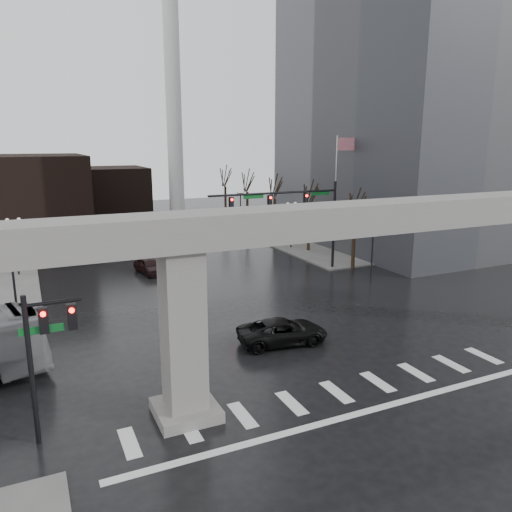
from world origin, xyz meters
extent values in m
plane|color=black|center=(0.00, 0.00, 0.00)|extent=(160.00, 160.00, 0.00)
cube|color=slate|center=(26.00, 36.00, 0.07)|extent=(28.00, 36.00, 0.15)
cube|color=gray|center=(0.00, 0.00, 8.00)|extent=(48.00, 2.20, 1.40)
cube|color=gray|center=(-7.00, 0.00, 3.65)|extent=(1.60, 1.60, 7.30)
cube|color=gray|center=(-7.00, 0.00, 0.25)|extent=(2.60, 2.60, 0.50)
cube|color=slate|center=(28.00, 26.00, 21.00)|extent=(22.00, 26.00, 42.00)
cube|color=black|center=(-14.00, 42.00, 5.00)|extent=(16.00, 14.00, 10.00)
cube|color=black|center=(-2.00, 52.00, 4.00)|extent=(10.00, 10.00, 8.00)
cylinder|color=white|center=(6.00, 46.00, 15.00)|extent=(2.00, 2.00, 30.00)
cylinder|color=gray|center=(6.00, 46.00, 0.60)|extent=(3.60, 3.60, 1.20)
cylinder|color=black|center=(12.80, 18.80, 4.00)|extent=(0.24, 0.24, 8.00)
cylinder|color=black|center=(6.80, 18.80, 7.20)|extent=(12.00, 0.18, 0.18)
cube|color=black|center=(9.80, 18.80, 6.55)|extent=(0.35, 0.30, 1.00)
cube|color=black|center=(6.30, 18.80, 6.55)|extent=(0.35, 0.30, 1.00)
cube|color=black|center=(2.80, 18.80, 6.55)|extent=(0.35, 0.30, 1.00)
sphere|color=#FF0C05|center=(9.80, 18.62, 6.85)|extent=(0.20, 0.20, 0.20)
cube|color=#0B521D|center=(11.30, 18.80, 7.00)|extent=(1.80, 0.05, 0.35)
cube|color=#0B521D|center=(4.80, 18.80, 7.00)|extent=(1.80, 0.05, 0.35)
cylinder|color=black|center=(-12.80, 0.50, 3.00)|extent=(0.20, 0.20, 6.00)
cylinder|color=black|center=(-11.80, 0.50, 5.60)|extent=(2.00, 0.14, 0.14)
cube|color=black|center=(-12.20, 0.50, 4.95)|extent=(0.35, 0.30, 1.00)
cube|color=black|center=(-11.20, 0.50, 4.95)|extent=(0.35, 0.30, 1.00)
cube|color=#0B521D|center=(-12.30, 0.50, 4.60)|extent=(1.60, 0.05, 0.30)
cylinder|color=silver|center=(15.00, 22.00, 6.00)|extent=(0.12, 0.12, 12.00)
cube|color=red|center=(16.00, 22.00, 11.20)|extent=(2.00, 0.03, 1.20)
cylinder|color=black|center=(13.50, 14.00, 2.40)|extent=(0.14, 0.14, 4.80)
cube|color=black|center=(13.50, 14.00, 4.75)|extent=(0.90, 0.06, 0.06)
sphere|color=silver|center=(13.05, 14.00, 4.95)|extent=(0.32, 0.32, 0.32)
sphere|color=silver|center=(13.95, 14.00, 4.95)|extent=(0.32, 0.32, 0.32)
cylinder|color=black|center=(13.50, 28.00, 2.40)|extent=(0.14, 0.14, 4.80)
cube|color=black|center=(13.50, 28.00, 4.75)|extent=(0.90, 0.06, 0.06)
sphere|color=silver|center=(13.05, 28.00, 4.95)|extent=(0.32, 0.32, 0.32)
sphere|color=silver|center=(13.95, 28.00, 4.95)|extent=(0.32, 0.32, 0.32)
cylinder|color=black|center=(13.50, 42.00, 2.40)|extent=(0.14, 0.14, 4.80)
cube|color=black|center=(13.50, 42.00, 4.75)|extent=(0.90, 0.06, 0.06)
sphere|color=silver|center=(13.05, 42.00, 4.95)|extent=(0.32, 0.32, 0.32)
sphere|color=silver|center=(13.95, 42.00, 4.95)|extent=(0.32, 0.32, 0.32)
cylinder|color=black|center=(-13.50, 14.00, 2.40)|extent=(0.14, 0.14, 4.80)
cube|color=black|center=(-13.50, 14.00, 4.75)|extent=(0.90, 0.06, 0.06)
sphere|color=silver|center=(-13.95, 14.00, 4.95)|extent=(0.32, 0.32, 0.32)
sphere|color=silver|center=(-13.05, 14.00, 4.95)|extent=(0.32, 0.32, 0.32)
cylinder|color=black|center=(-13.50, 28.00, 2.40)|extent=(0.14, 0.14, 4.80)
cube|color=black|center=(-13.50, 28.00, 4.75)|extent=(0.90, 0.06, 0.06)
sphere|color=silver|center=(-13.95, 28.00, 4.95)|extent=(0.32, 0.32, 0.32)
sphere|color=silver|center=(-13.05, 28.00, 4.95)|extent=(0.32, 0.32, 0.32)
cylinder|color=black|center=(-13.50, 42.00, 2.40)|extent=(0.14, 0.14, 4.80)
cube|color=black|center=(-13.50, 42.00, 4.75)|extent=(0.90, 0.06, 0.06)
sphere|color=silver|center=(-13.95, 42.00, 4.95)|extent=(0.32, 0.32, 0.32)
sphere|color=silver|center=(-13.05, 42.00, 4.95)|extent=(0.32, 0.32, 0.32)
cylinder|color=black|center=(14.50, 18.00, 2.27)|extent=(0.34, 0.34, 4.55)
cylinder|color=black|center=(14.50, 18.00, 6.01)|extent=(0.12, 1.52, 2.98)
cylinder|color=black|center=(15.00, 18.25, 5.78)|extent=(0.83, 1.14, 2.51)
cylinder|color=black|center=(14.50, 26.00, 2.33)|extent=(0.34, 0.34, 4.66)
cylinder|color=black|center=(14.50, 26.00, 6.15)|extent=(0.12, 1.55, 3.05)
cylinder|color=black|center=(15.00, 26.25, 5.91)|extent=(0.85, 1.16, 2.57)
cylinder|color=black|center=(14.50, 34.00, 2.38)|extent=(0.34, 0.34, 4.76)
cylinder|color=black|center=(14.50, 34.00, 6.29)|extent=(0.12, 1.59, 3.11)
cylinder|color=black|center=(15.00, 34.25, 6.05)|extent=(0.86, 1.18, 2.62)
cylinder|color=black|center=(14.50, 42.00, 2.43)|extent=(0.34, 0.34, 4.87)
cylinder|color=black|center=(14.50, 42.00, 6.43)|extent=(0.12, 1.62, 3.18)
cylinder|color=black|center=(15.00, 42.25, 6.18)|extent=(0.88, 1.20, 2.68)
cylinder|color=black|center=(14.50, 50.00, 2.48)|extent=(0.34, 0.34, 4.97)
cylinder|color=black|center=(14.50, 50.00, 6.57)|extent=(0.12, 1.65, 3.25)
cylinder|color=black|center=(15.00, 50.25, 6.31)|extent=(0.89, 1.23, 2.74)
imported|color=black|center=(0.41, 5.19, 0.73)|extent=(5.50, 3.07, 1.45)
imported|color=black|center=(-2.98, 24.06, 0.70)|extent=(2.36, 4.33, 1.40)
camera|label=1|loc=(-12.39, -18.76, 11.47)|focal=35.00mm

